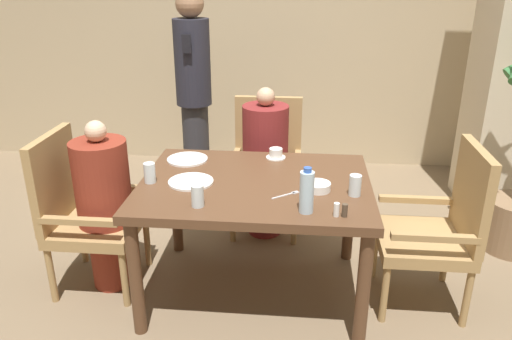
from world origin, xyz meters
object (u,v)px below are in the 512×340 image
chair_far_side (267,162)px  glass_tall_near (355,185)px  plate_main_right (187,159)px  glass_tall_mid (198,196)px  teacup_with_saucer (276,154)px  bowl_small (318,187)px  diner_in_far_chair (265,162)px  standing_host (194,90)px  glass_tall_far (150,173)px  chair_right_side (440,225)px  plate_main_left (191,182)px  diner_in_left_chair (105,205)px  water_bottle (307,192)px  chair_left_side (81,209)px

chair_far_side → glass_tall_near: chair_far_side is taller
plate_main_right → glass_tall_mid: size_ratio=2.22×
chair_far_side → plate_main_right: bearing=-127.4°
teacup_with_saucer → bowl_small: size_ratio=0.89×
glass_tall_near → diner_in_far_chair: bearing=121.7°
standing_host → glass_tall_far: size_ratio=14.96×
chair_right_side → teacup_with_saucer: bearing=157.9°
chair_right_side → bowl_small: 0.74m
bowl_small → glass_tall_far: bearing=178.7°
plate_main_right → bowl_small: bearing=-25.5°
chair_right_side → glass_tall_mid: size_ratio=8.49×
plate_main_left → glass_tall_far: glass_tall_far is taller
chair_far_side → diner_in_far_chair: 0.16m
chair_far_side → glass_tall_mid: size_ratio=8.49×
chair_far_side → diner_in_left_chair: bearing=-135.1°
diner_in_left_chair → plate_main_right: size_ratio=4.19×
water_bottle → glass_tall_far: 0.91m
diner_in_far_chair → glass_tall_near: 1.05m
plate_main_right → water_bottle: (0.74, -0.64, 0.10)m
bowl_small → glass_tall_near: glass_tall_near is taller
water_bottle → diner_in_far_chair: bearing=104.6°
diner_in_left_chair → chair_far_side: size_ratio=1.10×
chair_far_side → plate_main_right: (-0.45, -0.59, 0.23)m
diner_in_left_chair → water_bottle: diner_in_left_chair is taller
diner_in_left_chair → chair_right_side: (1.93, -0.00, -0.04)m
glass_tall_near → plate_main_left: bearing=174.8°
plate_main_left → bowl_small: bowl_small is taller
standing_host → plate_main_left: 1.49m
chair_left_side → plate_main_right: size_ratio=3.82×
diner_in_left_chair → glass_tall_far: bearing=-11.8°
standing_host → bowl_small: 1.79m
bowl_small → glass_tall_near: size_ratio=1.22×
water_bottle → glass_tall_near: water_bottle is taller
diner_in_left_chair → chair_far_side: (0.89, 0.89, -0.04)m
diner_in_far_chair → glass_tall_far: (-0.58, -0.80, 0.22)m
diner_in_left_chair → teacup_with_saucer: 1.08m
diner_in_left_chair → diner_in_far_chair: size_ratio=0.96×
plate_main_left → chair_right_side: bearing=2.0°
chair_left_side → glass_tall_far: bearing=-8.0°
chair_far_side → glass_tall_near: 1.19m
chair_far_side → glass_tall_mid: chair_far_side is taller
chair_far_side → teacup_with_saucer: bearing=-79.5°
chair_far_side → teacup_with_saucer: (0.09, -0.50, 0.25)m
chair_right_side → plate_main_right: 1.54m
teacup_with_saucer → glass_tall_near: (0.44, -0.52, 0.03)m
chair_left_side → glass_tall_far: size_ratio=8.49×
chair_left_side → plate_main_right: bearing=26.7°
standing_host → glass_tall_mid: standing_host is taller
chair_right_side → diner_in_left_chair: bearing=180.0°
chair_left_side → bowl_small: chair_left_side is taller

